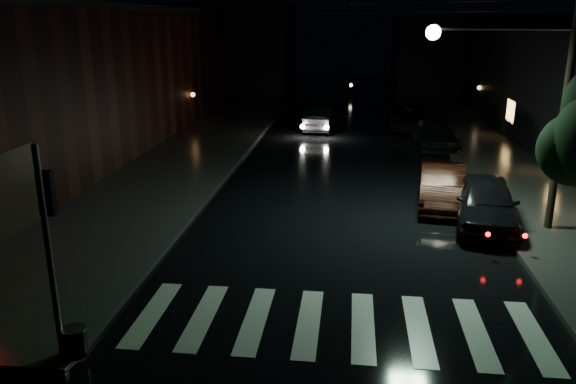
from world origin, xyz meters
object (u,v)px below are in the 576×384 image
(parked_car_d, at_px, (409,116))
(oncoming_car, at_px, (321,118))
(parked_car_c, at_px, (435,134))
(parked_car_a, at_px, (486,202))
(parked_car_b, at_px, (442,186))

(parked_car_d, distance_m, oncoming_car, 5.59)
(parked_car_c, height_order, oncoming_car, oncoming_car)
(parked_car_a, distance_m, parked_car_c, 12.15)
(parked_car_c, bearing_deg, parked_car_a, -91.72)
(parked_car_c, relative_size, parked_car_d, 0.91)
(oncoming_car, bearing_deg, parked_car_c, 151.13)
(parked_car_c, xyz_separation_m, parked_car_d, (-0.88, 5.45, 0.04))
(parked_car_d, height_order, oncoming_car, oncoming_car)
(parked_car_c, xyz_separation_m, oncoming_car, (-6.31, 4.12, 0.05))
(parked_car_a, xyz_separation_m, parked_car_b, (-1.08, 2.04, -0.08))
(parked_car_b, xyz_separation_m, parked_car_d, (0.20, 15.56, 0.01))
(parked_car_b, distance_m, parked_car_c, 10.17)
(oncoming_car, bearing_deg, parked_car_b, 114.45)
(parked_car_a, distance_m, parked_car_b, 2.31)
(oncoming_car, bearing_deg, parked_car_a, 115.48)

